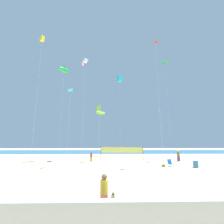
# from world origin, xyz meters

# --- Properties ---
(ground_plane) EXTENTS (120.00, 120.00, 0.00)m
(ground_plane) POSITION_xyz_m (0.00, 0.00, 0.00)
(ground_plane) COLOR #D1BC89
(ocean_band) EXTENTS (120.00, 20.00, 0.01)m
(ocean_band) POSITION_xyz_m (0.00, 34.61, 0.00)
(ocean_band) COLOR teal
(ocean_band) RESTS_ON ground
(boardwalk_ledge) EXTENTS (28.00, 0.44, 0.81)m
(boardwalk_ledge) POSITION_xyz_m (0.00, -9.82, 0.41)
(boardwalk_ledge) COLOR beige
(boardwalk_ledge) RESTS_ON ground
(mother_figure) EXTENTS (0.37, 0.37, 1.61)m
(mother_figure) POSITION_xyz_m (-2.37, -8.72, 0.86)
(mother_figure) COLOR #EA7260
(mother_figure) RESTS_ON ground
(toddler_figure) EXTENTS (0.19, 0.19, 0.81)m
(toddler_figure) POSITION_xyz_m (-1.94, -8.81, 0.43)
(toddler_figure) COLOR #19727A
(toddler_figure) RESTS_ON ground
(beachgoer_olive_shirt) EXTENTS (0.41, 0.41, 1.79)m
(beachgoer_olive_shirt) POSITION_xyz_m (9.26, 9.30, 0.96)
(beachgoer_olive_shirt) COLOR #7A3872
(beachgoer_olive_shirt) RESTS_ON ground
(beachgoer_plum_shirt) EXTENTS (0.36, 0.36, 1.57)m
(beachgoer_plum_shirt) POSITION_xyz_m (-4.88, 9.52, 0.84)
(beachgoer_plum_shirt) COLOR gold
(beachgoer_plum_shirt) RESTS_ON ground
(folding_beach_chair) EXTENTS (0.52, 0.65, 0.89)m
(folding_beach_chair) POSITION_xyz_m (5.75, 4.00, 0.47)
(folding_beach_chair) COLOR #1959B2
(folding_beach_chair) RESTS_ON ground
(trash_barrel) EXTENTS (0.60, 0.60, 0.82)m
(trash_barrel) POSITION_xyz_m (8.56, 3.04, 0.41)
(trash_barrel) COLOR teal
(trash_barrel) RESTS_ON ground
(volleyball_net) EXTENTS (7.19, 1.41, 2.40)m
(volleyball_net) POSITION_xyz_m (0.13, 10.84, 1.63)
(volleyball_net) COLOR #4C4C51
(volleyball_net) RESTS_ON ground
(beach_handbag) EXTENTS (0.38, 0.19, 0.30)m
(beach_handbag) POSITION_xyz_m (4.78, 3.69, 0.15)
(beach_handbag) COLOR olive
(beach_handbag) RESTS_ON ground
(kite_cyan_diamond) EXTENTS (0.86, 0.86, 10.16)m
(kite_cyan_diamond) POSITION_xyz_m (-7.29, 3.45, 9.85)
(kite_cyan_diamond) COLOR silver
(kite_cyan_diamond) RESTS_ON ground
(kite_white_tube) EXTENTS (1.31, 1.73, 17.77)m
(kite_white_tube) POSITION_xyz_m (-6.48, 9.74, 17.35)
(kite_white_tube) COLOR silver
(kite_white_tube) RESTS_ON ground
(kite_lime_box) EXTENTS (0.60, 0.60, 8.91)m
(kite_lime_box) POSITION_xyz_m (-3.71, 8.37, 8.44)
(kite_lime_box) COLOR silver
(kite_lime_box) RESTS_ON ground
(kite_yellow_box) EXTENTS (0.70, 0.70, 19.59)m
(kite_yellow_box) POSITION_xyz_m (-12.70, 5.76, 19.06)
(kite_yellow_box) COLOR silver
(kite_yellow_box) RESTS_ON ground
(kite_lime_tube) EXTENTS (1.91, 1.38, 9.37)m
(kite_lime_tube) POSITION_xyz_m (-3.81, 15.90, 9.09)
(kite_lime_tube) COLOR silver
(kite_lime_tube) RESTS_ON ground
(kite_green_tube) EXTENTS (1.74, 1.18, 19.78)m
(kite_green_tube) POSITION_xyz_m (9.78, 13.38, 19.47)
(kite_green_tube) COLOR silver
(kite_green_tube) RESTS_ON ground
(kite_green_inflatable) EXTENTS (2.07, 2.40, 16.33)m
(kite_green_inflatable) POSITION_xyz_m (-10.08, 9.55, 15.68)
(kite_green_inflatable) COLOR silver
(kite_green_inflatable) RESTS_ON ground
(kite_blue_diamond) EXTENTS (0.96, 0.96, 8.24)m
(kite_blue_diamond) POSITION_xyz_m (6.29, 7.74, 7.93)
(kite_blue_diamond) COLOR silver
(kite_blue_diamond) RESTS_ON ground
(kite_red_diamond) EXTENTS (0.80, 0.79, 16.59)m
(kite_red_diamond) POSITION_xyz_m (4.13, 2.11, 16.10)
(kite_red_diamond) COLOR silver
(kite_red_diamond) RESTS_ON ground
(kite_cyan_box) EXTENTS (1.24, 1.24, 18.71)m
(kite_cyan_box) POSITION_xyz_m (0.52, 18.51, 17.95)
(kite_cyan_box) COLOR silver
(kite_cyan_box) RESTS_ON ground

